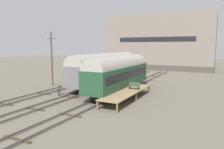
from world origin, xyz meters
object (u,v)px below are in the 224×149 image
(train_car_grey, at_px, (106,67))
(bench, at_px, (134,86))
(utility_pole, at_px, (52,58))
(train_car_green, at_px, (119,72))
(person_worker, at_px, (59,88))

(train_car_grey, relative_size, bench, 13.51)
(utility_pole, bearing_deg, train_car_green, -1.88)
(bench, height_order, utility_pole, utility_pole)
(train_car_grey, xyz_separation_m, person_worker, (-1.85, -9.73, -2.03))
(train_car_grey, height_order, bench, train_car_grey)
(train_car_green, relative_size, bench, 10.78)
(train_car_green, distance_m, person_worker, 8.38)
(person_worker, xyz_separation_m, utility_pole, (-5.96, 5.51, 3.57))
(train_car_grey, bearing_deg, train_car_green, -45.74)
(train_car_grey, xyz_separation_m, bench, (7.38, -6.37, -1.46))
(utility_pole, bearing_deg, person_worker, -42.76)
(train_car_grey, height_order, person_worker, train_car_grey)
(train_car_green, xyz_separation_m, bench, (2.88, -1.75, -1.37))
(train_car_green, bearing_deg, utility_pole, 178.12)
(person_worker, bearing_deg, bench, 19.98)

